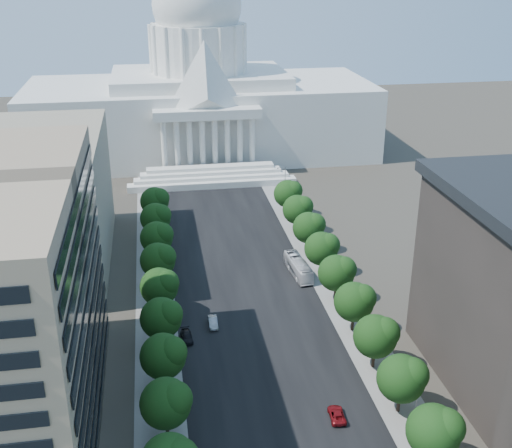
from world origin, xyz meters
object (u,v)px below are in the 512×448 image
city_bus (298,267)px  car_red (337,415)px  car_silver (213,322)px  car_dark_b (187,337)px

city_bus → car_red: bearing=-100.9°
car_silver → car_dark_b: (-5.34, -4.15, -0.06)m
car_red → car_dark_b: size_ratio=0.99×
car_red → city_bus: city_bus is taller
car_silver → car_red: bearing=-61.7°
car_dark_b → car_silver: bearing=33.7°
car_dark_b → car_red: bearing=-54.3°
car_red → city_bus: (4.97, 48.44, 1.13)m
car_dark_b → city_bus: bearing=36.4°
car_red → car_silver: bearing=-57.8°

